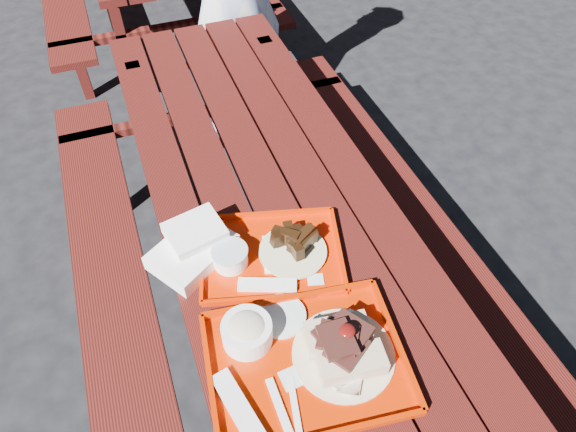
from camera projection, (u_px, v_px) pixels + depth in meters
name	position (u px, v px, depth m)	size (l,w,h in m)	color
ground	(276.00, 318.00, 2.23)	(60.00, 60.00, 0.00)	black
picnic_table_near	(273.00, 235.00, 1.81)	(1.41, 2.40, 0.75)	#4A110E
near_tray	(304.00, 350.00, 1.27)	(0.53, 0.44, 0.15)	#B82100
far_tray	(269.00, 255.00, 1.49)	(0.48, 0.41, 0.07)	red
white_cloth	(193.00, 246.00, 1.49)	(0.28, 0.27, 0.09)	white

